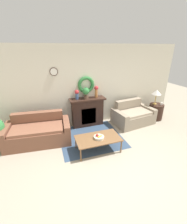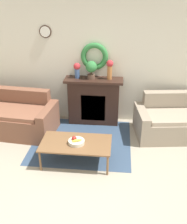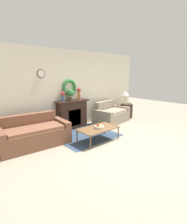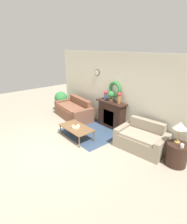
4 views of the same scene
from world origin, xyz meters
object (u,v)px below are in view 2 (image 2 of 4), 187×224
at_px(coffee_table, 76,144).
at_px(potted_plant_on_mantel, 91,68).
at_px(couch_left, 11,117).
at_px(loveseat_right, 172,121).
at_px(vase_on_mantel_left, 77,69).
at_px(fireplace, 94,101).
at_px(fruit_bowl, 76,141).
at_px(vase_on_mantel_right, 110,68).

relative_size(coffee_table, potted_plant_on_mantel, 3.16).
xyz_separation_m(couch_left, loveseat_right, (3.27, 0.17, -0.01)).
xyz_separation_m(loveseat_right, coffee_table, (-1.76, -1.11, 0.07)).
distance_m(coffee_table, vase_on_mantel_left, 1.72).
bearing_deg(couch_left, vase_on_mantel_left, 28.23).
relative_size(fireplace, couch_left, 0.64).
bearing_deg(coffee_table, fruit_bowl, -72.41).
distance_m(coffee_table, potted_plant_on_mantel, 1.72).
distance_m(coffee_table, vase_on_mantel_right, 1.80).
distance_m(fireplace, fruit_bowl, 1.52).
bearing_deg(vase_on_mantel_right, coffee_table, -107.40).
bearing_deg(loveseat_right, fireplace, 158.84).
xyz_separation_m(loveseat_right, vase_on_mantel_left, (-1.96, 0.39, 0.90)).
bearing_deg(fireplace, vase_on_mantel_left, 179.06).
bearing_deg(vase_on_mantel_left, couch_left, -156.99).
distance_m(vase_on_mantel_left, vase_on_mantel_right, 0.67).
height_order(coffee_table, vase_on_mantel_right, vase_on_mantel_right).
distance_m(loveseat_right, vase_on_mantel_left, 2.19).
relative_size(couch_left, potted_plant_on_mantel, 5.06).
relative_size(loveseat_right, potted_plant_on_mantel, 4.08).
xyz_separation_m(couch_left, vase_on_mantel_right, (1.98, 0.56, 0.93)).
bearing_deg(loveseat_right, vase_on_mantel_right, 155.44).
bearing_deg(loveseat_right, potted_plant_on_mantel, 159.70).
xyz_separation_m(fireplace, potted_plant_on_mantel, (-0.05, -0.01, 0.72)).
bearing_deg(fruit_bowl, loveseat_right, 32.98).
bearing_deg(couch_left, potted_plant_on_mantel, 23.68).
bearing_deg(coffee_table, fireplace, 84.41).
bearing_deg(coffee_table, vase_on_mantel_right, 72.60).
bearing_deg(vase_on_mantel_left, coffee_table, -82.36).
height_order(fruit_bowl, vase_on_mantel_right, vase_on_mantel_right).
height_order(fireplace, coffee_table, fireplace).
bearing_deg(coffee_table, couch_left, 148.08).
bearing_deg(vase_on_mantel_left, vase_on_mantel_right, 0.00).
bearing_deg(coffee_table, potted_plant_on_mantel, 86.30).
distance_m(fireplace, couch_left, 1.76).
xyz_separation_m(fireplace, couch_left, (-1.66, -0.55, -0.20)).
bearing_deg(couch_left, fruit_bowl, -27.26).
bearing_deg(vase_on_mantel_right, couch_left, -164.31).
bearing_deg(potted_plant_on_mantel, fruit_bowl, -93.32).
height_order(coffee_table, fruit_bowl, fruit_bowl).
distance_m(vase_on_mantel_right, potted_plant_on_mantel, 0.37).
bearing_deg(couch_left, loveseat_right, 8.18).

